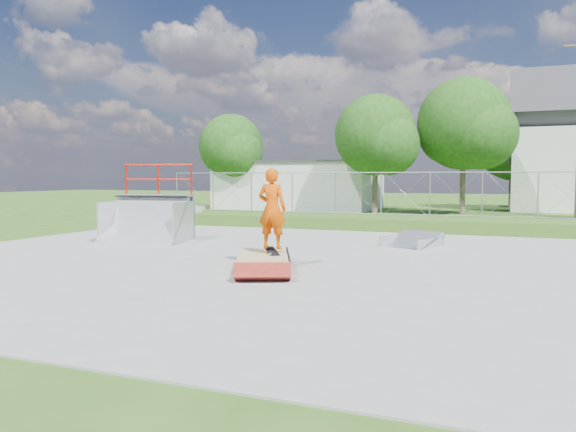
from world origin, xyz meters
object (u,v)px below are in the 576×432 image
at_px(quarter_pipe, 145,203).
at_px(skater, 272,212).
at_px(flat_bank_ramp, 411,240).
at_px(grind_box, 264,262).

height_order(quarter_pipe, skater, quarter_pipe).
distance_m(flat_bank_ramp, skater, 5.70).
distance_m(quarter_pipe, skater, 6.59).
height_order(grind_box, quarter_pipe, quarter_pipe).
bearing_deg(grind_box, skater, 21.49).
height_order(flat_bank_ramp, skater, skater).
relative_size(flat_bank_ramp, skater, 0.79).
xyz_separation_m(flat_bank_ramp, skater, (-2.30, -5.09, 1.10)).
bearing_deg(flat_bank_ramp, quarter_pipe, -142.43).
bearing_deg(quarter_pipe, flat_bank_ramp, 2.55).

